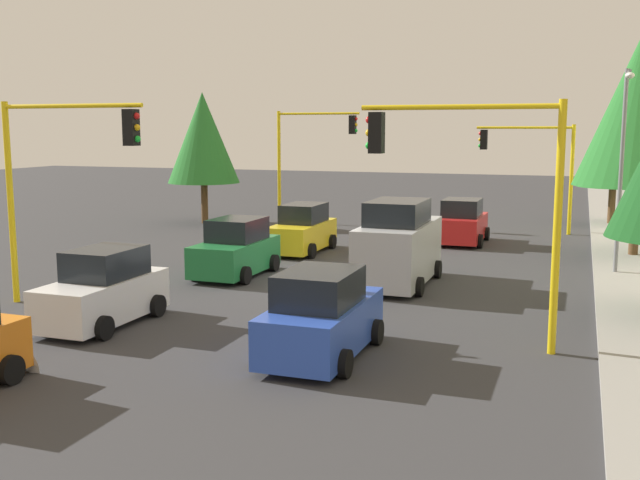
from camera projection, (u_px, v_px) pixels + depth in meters
The scene contains 15 objects.
ground_plane at pixel (325, 280), 24.71m from camera, with size 120.00×120.00×0.00m, color #353538.
lane_arrow_near at pixel (0, 378), 14.97m from camera, with size 2.40×1.10×1.10m.
traffic_signal_near_right at pixel (60, 163), 20.39m from camera, with size 0.36×4.59×5.79m.
traffic_signal_near_left at pixel (476, 174), 16.63m from camera, with size 0.36×4.59×5.66m.
traffic_signal_far_left at pixel (531, 156), 35.33m from camera, with size 0.36×4.59×5.22m.
traffic_signal_far_right at pixel (310, 144), 39.02m from camera, with size 0.36×4.59×5.95m.
street_lamp_curbside at pixel (623, 149), 24.38m from camera, with size 2.15×0.28×7.00m.
tree_opposite_side at pixel (203, 138), 38.85m from camera, with size 3.80×3.80×6.92m.
tree_roadside_far at pixel (615, 143), 37.69m from camera, with size 3.60×3.60×6.54m.
delivery_van_silver at pixel (399, 246), 23.77m from camera, with size 4.80×2.22×2.77m.
car_white at pixel (103, 290), 18.99m from camera, with size 3.83×1.96×1.98m.
car_red at pixel (462, 223), 32.49m from camera, with size 3.80×2.09×1.98m.
car_green at pixel (236, 250), 25.33m from camera, with size 3.85×2.08×1.98m.
car_blue at pixel (322, 317), 16.30m from camera, with size 4.02×2.05×1.98m.
car_yellow at pixel (303, 230), 30.18m from camera, with size 4.08×1.96×1.98m.
Camera 1 is at (22.89, 7.95, 5.04)m, focal length 41.34 mm.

